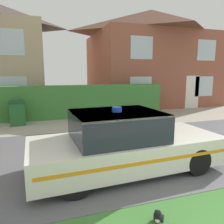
{
  "coord_description": "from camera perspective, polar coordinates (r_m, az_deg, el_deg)",
  "views": [
    {
      "loc": [
        -2.66,
        -1.71,
        2.24
      ],
      "look_at": [
        -0.58,
        4.67,
        1.05
      ],
      "focal_mm": 35.0,
      "sensor_mm": 36.0,
      "label": 1
    }
  ],
  "objects": [
    {
      "name": "wheelie_bin",
      "position": [
        10.42,
        -23.49,
        -0.21
      ],
      "size": [
        0.71,
        0.73,
        1.07
      ],
      "rotation": [
        0.0,
        0.0,
        0.1
      ],
      "color": "#23662D",
      "rests_on": "ground"
    },
    {
      "name": "road_strip",
      "position": [
        6.66,
        6.71,
        -9.6
      ],
      "size": [
        28.0,
        5.18,
        0.01
      ],
      "primitive_type": "cube",
      "color": "#5B5B60",
      "rests_on": "ground"
    },
    {
      "name": "house_right",
      "position": [
        17.23,
        9.88,
        14.02
      ],
      "size": [
        8.75,
        7.01,
        6.83
      ],
      "color": "#93513D",
      "rests_on": "ground"
    },
    {
      "name": "police_car",
      "position": [
        5.07,
        3.2,
        -8.16
      ],
      "size": [
        4.45,
        1.96,
        1.5
      ],
      "rotation": [
        0.0,
        0.0,
        0.04
      ],
      "color": "black",
      "rests_on": "road_strip"
    },
    {
      "name": "cat",
      "position": [
        3.74,
        11.9,
        -25.03
      ],
      "size": [
        0.27,
        0.24,
        0.26
      ],
      "rotation": [
        0.0,
        0.0,
        4.1
      ],
      "color": "black",
      "rests_on": "ground"
    },
    {
      "name": "garden_hedge",
      "position": [
        11.34,
        -8.61,
        2.76
      ],
      "size": [
        9.03,
        0.64,
        1.65
      ],
      "primitive_type": "cube",
      "color": "#3D7F38",
      "rests_on": "ground"
    }
  ]
}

